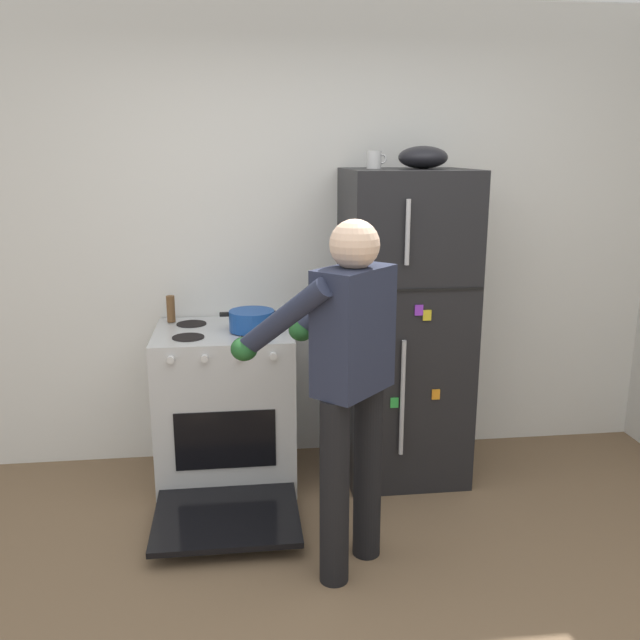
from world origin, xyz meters
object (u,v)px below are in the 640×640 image
object	(u,v)px
red_pot	(252,320)
pepper_mill	(171,309)
person_cook	(345,367)
mixing_bowl	(423,157)
refrigerator	(403,326)
coffee_mug	(375,160)
stove_range	(226,408)

from	to	relation	value
red_pot	pepper_mill	distance (m)	0.52
person_cook	mixing_bowl	bearing A→B (deg)	58.52
mixing_bowl	person_cook	bearing A→B (deg)	-121.48
refrigerator	person_cook	world-z (taller)	refrigerator
red_pot	person_cook	bearing A→B (deg)	-66.57
person_cook	mixing_bowl	xyz separation A→B (m)	(0.57, 0.93, 0.87)
refrigerator	mixing_bowl	bearing A→B (deg)	0.22
refrigerator	coffee_mug	size ratio (longest dim) A/B	15.81
pepper_mill	mixing_bowl	world-z (taller)	mixing_bowl
person_cook	red_pot	distance (m)	0.96
pepper_mill	person_cook	bearing A→B (deg)	-53.31
person_cook	pepper_mill	world-z (taller)	person_cook
red_pot	pepper_mill	bearing A→B (deg)	151.48
coffee_mug	mixing_bowl	xyz separation A→B (m)	(0.26, -0.05, 0.01)
refrigerator	red_pot	world-z (taller)	refrigerator
stove_range	coffee_mug	world-z (taller)	coffee_mug
person_cook	coffee_mug	distance (m)	1.34
red_pot	mixing_bowl	bearing A→B (deg)	3.02
stove_range	pepper_mill	world-z (taller)	pepper_mill
pepper_mill	mixing_bowl	bearing A→B (deg)	-8.08
stove_range	coffee_mug	xyz separation A→B (m)	(0.85, 0.07, 1.38)
stove_range	red_pot	size ratio (longest dim) A/B	3.47
coffee_mug	stove_range	bearing A→B (deg)	-175.44
stove_range	pepper_mill	bearing A→B (deg)	144.02
refrigerator	red_pot	distance (m)	0.87
coffee_mug	red_pot	bearing A→B (deg)	-171.76
stove_range	person_cook	bearing A→B (deg)	-59.30
red_pot	mixing_bowl	world-z (taller)	mixing_bowl
person_cook	coffee_mug	size ratio (longest dim) A/B	14.28
coffee_mug	mixing_bowl	size ratio (longest dim) A/B	0.42
red_pot	coffee_mug	bearing A→B (deg)	8.24
pepper_mill	refrigerator	bearing A→B (deg)	-8.58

